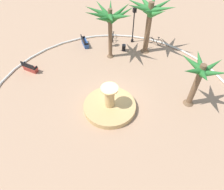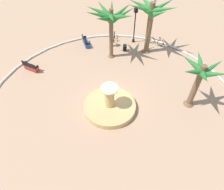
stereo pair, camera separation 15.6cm
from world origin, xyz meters
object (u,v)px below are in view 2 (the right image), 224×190
Objects in this scene: palm_tree_near_fountain at (151,14)px; bicycle_red_frame at (156,41)px; palm_tree_by_curb at (111,18)px; lamppost at (135,22)px; palm_tree_mid_plaza at (200,75)px; bicycle_by_lamppost at (114,37)px; bench_east at (31,67)px; bench_north at (86,42)px; fountain at (110,106)px; person_cyclist_helmet at (111,39)px; trash_bin at (125,48)px.

palm_tree_near_fountain is 4.22m from bicycle_red_frame.
palm_tree_near_fountain reaches higher than palm_tree_by_curb.
palm_tree_mid_plaza is at bearing 91.39° from lamppost.
palm_tree_by_curb is at bearing -7.23° from palm_tree_near_fountain.
palm_tree_mid_plaza is 12.00m from bicycle_by_lamppost.
bench_east is 0.97× the size of bicycle_by_lamppost.
bench_north is (-6.18, -2.31, 0.00)m from bench_east.
bench_north is at bearing -94.57° from fountain.
person_cyclist_helmet is at bearing -16.87° from bicycle_red_frame.
bicycle_red_frame is (-1.94, -8.86, -2.75)m from palm_tree_mid_plaza.
lamppost is (-11.44, -1.02, 2.03)m from bench_east.
bicycle_red_frame is at bearing -176.49° from palm_tree_by_curb.
bicycle_red_frame is (-7.45, 2.66, 0.04)m from bench_north.
person_cyclist_helmet is (-3.38, -8.42, 0.60)m from fountain.
bench_north is (1.85, -3.00, -3.89)m from palm_tree_by_curb.
palm_tree_near_fountain is (-6.48, -6.12, 3.81)m from fountain.
fountain reaches higher than bicycle_red_frame.
bench_east is 11.67m from lamppost.
lamppost reaches higher than fountain.
palm_tree_by_curb is 3.99× the size of bicycle_red_frame.
bench_east reaches higher than bicycle_red_frame.
bench_north is (-0.77, -9.60, 0.02)m from fountain.
palm_tree_mid_plaza is at bearing 115.57° from bench_north.
fountain reaches higher than trash_bin.
bench_east is at bearing 13.41° from bicycle_by_lamppost.
person_cyclist_helmet reaches higher than bench_east.
person_cyclist_helmet is (-0.76, -1.81, -3.32)m from palm_tree_by_curb.
person_cyclist_helmet is at bearing -74.34° from palm_tree_mid_plaza.
trash_bin is at bearing -24.36° from palm_tree_near_fountain.
bicycle_red_frame is at bearing 163.13° from person_cyclist_helmet.
fountain is 9.63m from bench_north.
palm_tree_mid_plaza is (-6.28, 1.91, 2.81)m from fountain.
bicycle_by_lamppost is at bearing -32.90° from bicycle_red_frame.
bench_east is at bearing 20.52° from bench_north.
lamppost is 3.02m from person_cyclist_helmet.
palm_tree_by_curb is at bearing 175.12° from bench_east.
lamppost is at bearing 177.71° from person_cyclist_helmet.
bicycle_by_lamppost is at bearing -56.23° from palm_tree_near_fountain.
lamppost is at bearing 166.18° from bench_north.
bench_east reaches higher than bicycle_by_lamppost.
bench_north is at bearing -64.43° from palm_tree_mid_plaza.
fountain is 1.04× the size of lamppost.
bench_north is (5.71, -3.49, -3.79)m from palm_tree_near_fountain.
bicycle_red_frame and bicycle_by_lamppost have the same top height.
fountain reaches higher than bench_north.
palm_tree_mid_plaza is at bearing 113.25° from palm_tree_by_curb.
lamppost is at bearing -174.92° from bench_east.
person_cyclist_helmet is (2.65, -0.11, -1.45)m from lamppost.
lamppost is 2.56× the size of bicycle_by_lamppost.
palm_tree_by_curb reaches higher than bicycle_by_lamppost.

